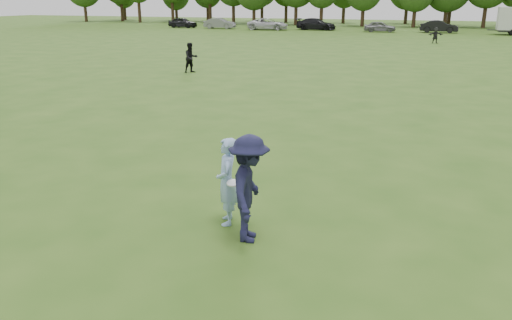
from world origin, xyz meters
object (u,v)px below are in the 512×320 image
(defender, at_px, (249,189))
(car_c, at_px, (268,24))
(thrower, at_px, (227,182))
(car_b, at_px, (220,23))
(car_d, at_px, (316,24))
(player_far_d, at_px, (435,35))
(car_f, at_px, (439,27))
(car_a, at_px, (183,23))
(player_far_a, at_px, (191,58))
(car_e, at_px, (380,27))

(defender, distance_m, car_c, 63.32)
(thrower, distance_m, car_b, 65.68)
(car_b, height_order, car_d, car_d)
(player_far_d, bearing_deg, car_b, 134.26)
(car_c, bearing_deg, car_f, -93.20)
(defender, height_order, player_far_d, defender)
(car_f, bearing_deg, car_b, 93.24)
(car_c, bearing_deg, car_a, 78.95)
(car_c, distance_m, car_f, 22.50)
(defender, distance_m, car_a, 69.60)
(car_b, xyz_separation_m, car_d, (13.80, 1.63, 0.05))
(car_b, bearing_deg, player_far_a, -161.71)
(thrower, bearing_deg, defender, 28.63)
(player_far_d, distance_m, car_d, 23.29)
(defender, bearing_deg, thrower, 38.63)
(defender, relative_size, player_far_d, 1.28)
(car_a, bearing_deg, car_e, -84.83)
(car_c, height_order, car_f, car_c)
(car_c, distance_m, car_d, 6.68)
(player_far_d, bearing_deg, car_c, 127.72)
(car_a, bearing_deg, defender, -145.54)
(car_a, xyz_separation_m, car_f, (36.12, 0.73, 0.01))
(thrower, bearing_deg, car_c, 175.06)
(defender, bearing_deg, car_f, -15.19)
(defender, height_order, car_b, defender)
(player_far_d, height_order, car_a, player_far_d)
(player_far_a, bearing_deg, car_c, 49.51)
(player_far_a, xyz_separation_m, car_e, (6.18, 41.78, -0.17))
(car_e, bearing_deg, car_a, 81.87)
(player_far_a, relative_size, player_far_d, 1.13)
(car_b, bearing_deg, car_d, -86.53)
(thrower, distance_m, defender, 0.84)
(car_e, bearing_deg, player_far_a, 164.06)
(defender, distance_m, car_b, 66.42)
(thrower, distance_m, car_f, 61.36)
(car_c, bearing_deg, thrower, -169.59)
(car_d, relative_size, car_e, 1.34)
(car_f, bearing_deg, defender, 178.46)
(car_b, bearing_deg, car_c, -96.57)
(thrower, relative_size, defender, 0.87)
(player_far_d, xyz_separation_m, car_c, (-22.23, 14.98, 0.01))
(defender, height_order, player_far_a, defender)
(player_far_a, height_order, car_b, player_far_a)
(player_far_a, xyz_separation_m, player_far_d, (13.24, 26.22, -0.10))
(player_far_d, distance_m, car_b, 33.44)
(car_b, bearing_deg, car_a, 82.54)
(player_far_d, relative_size, car_a, 0.35)
(thrower, xyz_separation_m, player_far_a, (-10.10, 18.45, 0.01))
(car_a, bearing_deg, car_f, -83.07)
(defender, distance_m, car_f, 61.85)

